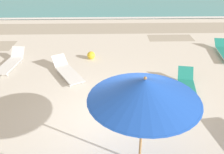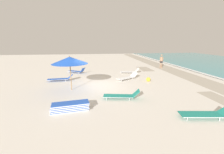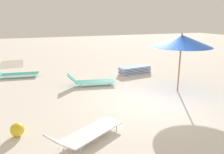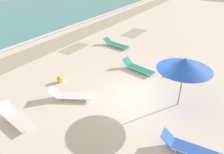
# 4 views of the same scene
# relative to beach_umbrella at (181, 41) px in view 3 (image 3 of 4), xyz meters

# --- Properties ---
(ground_plane) EXTENTS (60.00, 60.00, 0.16)m
(ground_plane) POSITION_rel_beach_umbrella_xyz_m (-0.56, 1.69, -2.21)
(ground_plane) COLOR silver
(beach_umbrella) EXTENTS (2.45, 2.45, 2.44)m
(beach_umbrella) POSITION_rel_beach_umbrella_xyz_m (0.00, 0.00, 0.00)
(beach_umbrella) COLOR #9E7547
(beach_umbrella) RESTS_ON ground_plane
(lounger_stack) EXTENTS (0.88, 1.96, 0.41)m
(lounger_stack) POSITION_rel_beach_umbrella_xyz_m (3.33, 0.34, -1.92)
(lounger_stack) COLOR blue
(lounger_stack) RESTS_ON ground_plane
(sun_lounger_beside_umbrella) EXTENTS (0.92, 2.36, 0.48)m
(sun_lounger_beside_umbrella) POSITION_rel_beach_umbrella_xyz_m (4.93, 6.53, -1.92)
(sun_lounger_beside_umbrella) COLOR #1E8475
(sun_lounger_beside_umbrella) RESTS_ON ground_plane
(sun_lounger_near_water_left) EXTENTS (0.99, 2.24, 0.58)m
(sun_lounger_near_water_left) POSITION_rel_beach_umbrella_xyz_m (2.13, 3.22, -1.91)
(sun_lounger_near_water_left) COLOR #1E8475
(sun_lounger_near_water_left) RESTS_ON ground_plane
(sun_lounger_near_water_right) EXTENTS (1.59, 2.18, 0.54)m
(sun_lounger_near_water_right) POSITION_rel_beach_umbrella_xyz_m (-2.40, 4.66, -1.92)
(sun_lounger_near_water_right) COLOR white
(sun_lounger_near_water_right) RESTS_ON ground_plane
(beach_ball) EXTENTS (0.37, 0.37, 0.37)m
(beach_ball) POSITION_rel_beach_umbrella_xyz_m (-1.50, 6.30, -1.94)
(beach_ball) COLOR yellow
(beach_ball) RESTS_ON ground_plane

